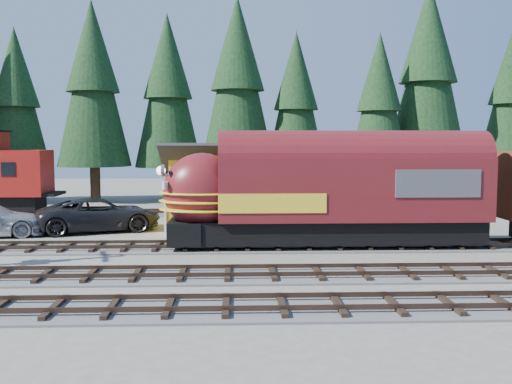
{
  "coord_description": "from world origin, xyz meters",
  "views": [
    {
      "loc": [
        -2.1,
        -24.29,
        5.32
      ],
      "look_at": [
        -1.04,
        4.0,
        2.85
      ],
      "focal_mm": 40.0,
      "sensor_mm": 36.0,
      "label": 1
    }
  ],
  "objects": [
    {
      "name": "ground",
      "position": [
        0.0,
        0.0,
        0.0
      ],
      "size": [
        120.0,
        120.0,
        0.0
      ],
      "primitive_type": "plane",
      "color": "#6B665B",
      "rests_on": "ground"
    },
    {
      "name": "depot",
      "position": [
        -0.0,
        10.5,
        2.96
      ],
      "size": [
        12.8,
        7.0,
        5.3
      ],
      "color": "gold",
      "rests_on": "ground"
    },
    {
      "name": "track_spur",
      "position": [
        -10.0,
        18.0,
        0.06
      ],
      "size": [
        32.0,
        3.2,
        0.33
      ],
      "color": "#4C4947",
      "rests_on": "ground"
    },
    {
      "name": "pickup_truck_a",
      "position": [
        -10.21,
        9.91,
        1.0
      ],
      "size": [
        7.85,
        5.42,
        1.99
      ],
      "primitive_type": "imported",
      "rotation": [
        0.0,
        0.0,
        1.9
      ],
      "color": "black",
      "rests_on": "ground"
    },
    {
      "name": "track_siding",
      "position": [
        10.0,
        4.0,
        0.06
      ],
      "size": [
        68.0,
        3.2,
        0.33
      ],
      "color": "#4C4947",
      "rests_on": "ground"
    },
    {
      "name": "locomotive",
      "position": [
        2.08,
        4.0,
        2.61
      ],
      "size": [
        16.45,
        3.27,
        4.47
      ],
      "color": "black",
      "rests_on": "ground"
    },
    {
      "name": "conifer_backdrop",
      "position": [
        5.19,
        24.37,
        10.05
      ],
      "size": [
        79.14,
        24.2,
        16.91
      ],
      "color": "black",
      "rests_on": "ground"
    }
  ]
}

